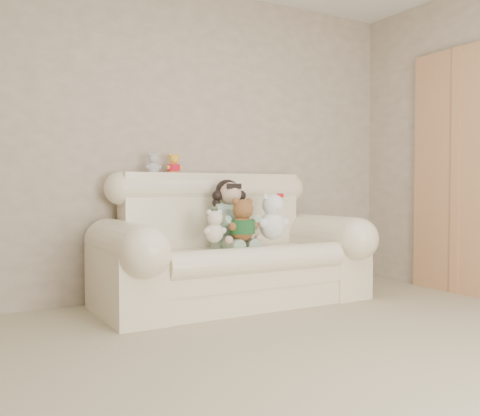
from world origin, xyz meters
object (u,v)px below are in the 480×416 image
brown_teddy (242,216)px  white_cat (272,212)px  sofa (234,238)px  cream_teddy (214,223)px  seated_child (230,213)px

brown_teddy → white_cat: bearing=-4.3°
sofa → cream_teddy: bearing=-153.3°
sofa → seated_child: (0.01, 0.08, 0.19)m
sofa → white_cat: (0.29, -0.11, 0.20)m
seated_child → cream_teddy: (-0.24, -0.20, -0.06)m
sofa → brown_teddy: bearing=-90.4°
brown_teddy → white_cat: size_ratio=0.89×
seated_child → white_cat: (0.28, -0.19, 0.02)m
seated_child → brown_teddy: bearing=-90.2°
sofa → white_cat: size_ratio=4.83×
white_cat → cream_teddy: 0.52m
seated_child → white_cat: 0.34m
sofa → seated_child: 0.20m
brown_teddy → cream_teddy: brown_teddy is taller
seated_child → white_cat: seated_child is taller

